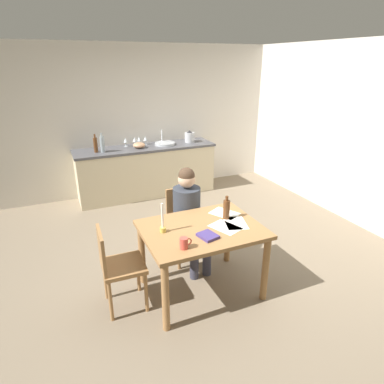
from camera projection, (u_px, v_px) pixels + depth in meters
name	position (u px, v px, depth m)	size (l,w,h in m)	color
ground_plane	(198.00, 255.00, 4.23)	(5.20, 5.20, 0.04)	#7A6B56
wall_back	(139.00, 121.00, 5.95)	(5.20, 0.12, 2.60)	silver
wall_right	(364.00, 136.00, 4.71)	(0.12, 5.20, 2.60)	silver
kitchen_counter	(147.00, 171.00, 5.96)	(2.47, 0.64, 0.90)	beige
dining_table	(202.00, 238.00, 3.33)	(1.18, 0.89, 0.75)	#9E7042
chair_at_table	(184.00, 220.00, 4.00)	(0.41, 0.41, 0.89)	#9E7042
person_seated	(189.00, 212.00, 3.81)	(0.33, 0.59, 1.19)	#333842
chair_side_empty	(117.00, 265.00, 3.15)	(0.41, 0.41, 0.87)	#9E7042
coffee_mug	(184.00, 243.00, 2.91)	(0.12, 0.08, 0.10)	#D84C3F
candlestick	(163.00, 224.00, 3.17)	(0.06, 0.06, 0.30)	gold
book_magazine	(208.00, 236.00, 3.11)	(0.15, 0.18, 0.03)	#443577
paper_letter	(225.00, 213.00, 3.60)	(0.21, 0.30, 0.00)	white
paper_bill	(236.00, 223.00, 3.38)	(0.21, 0.30, 0.00)	white
paper_envelope	(225.00, 227.00, 3.30)	(0.21, 0.30, 0.00)	white
wine_bottle_on_table	(226.00, 209.00, 3.44)	(0.07, 0.07, 0.25)	#593319
sink_unit	(165.00, 143.00, 5.92)	(0.36, 0.36, 0.24)	#B2B7BC
bottle_oil	(96.00, 145.00, 5.39)	(0.06, 0.06, 0.30)	#593319
bottle_vinegar	(102.00, 144.00, 5.39)	(0.07, 0.07, 0.32)	#8C999E
mixing_bowl	(139.00, 145.00, 5.69)	(0.21, 0.21, 0.10)	tan
stovetop_kettle	(190.00, 137.00, 6.07)	(0.18, 0.18, 0.22)	#B7BABF
wine_glass_near_sink	(145.00, 139.00, 5.90)	(0.07, 0.07, 0.15)	silver
wine_glass_by_kettle	(139.00, 139.00, 5.85)	(0.07, 0.07, 0.15)	silver
wine_glass_back_left	(135.00, 140.00, 5.82)	(0.07, 0.07, 0.15)	silver
wine_glass_back_right	(125.00, 140.00, 5.76)	(0.07, 0.07, 0.15)	silver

